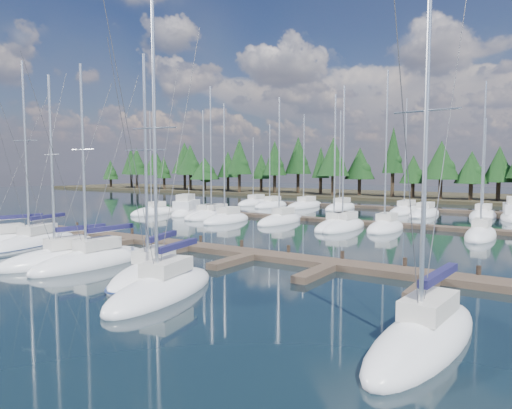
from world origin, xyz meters
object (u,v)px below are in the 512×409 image
Objects in this scene: front_sailboat_2 at (62,259)px; front_sailboat_4 at (152,274)px; main_dock at (187,247)px; front_sailboat_6 at (424,337)px; motor_yacht_left at (187,211)px; front_sailboat_1 at (34,243)px; front_sailboat_5 at (163,289)px; front_sailboat_3 at (93,261)px.

front_sailboat_4 reaches higher than front_sailboat_2.
main_dock is 21.89m from front_sailboat_6.
front_sailboat_6 reaches higher than front_sailboat_4.
front_sailboat_6 reaches higher than motor_yacht_left.
motor_yacht_left reaches higher than main_dock.
front_sailboat_1 reaches higher than motor_yacht_left.
front_sailboat_1 is 8.19m from front_sailboat_2.
front_sailboat_5 is (18.61, -4.28, 0.01)m from front_sailboat_1.
front_sailboat_6 is at bearing -2.68° from front_sailboat_2.
front_sailboat_4 is at bearing -50.64° from motor_yacht_left.
front_sailboat_1 is at bearing -153.09° from main_dock.
main_dock is at bearing 120.29° from front_sailboat_4.
main_dock is 8.93m from front_sailboat_2.
front_sailboat_1 is 10.01m from front_sailboat_3.
front_sailboat_2 is 2.24m from front_sailboat_3.
front_sailboat_4 is (8.01, 0.32, -0.01)m from front_sailboat_2.
front_sailboat_2 is at bearing 177.32° from front_sailboat_6.
front_sailboat_4 is 15.20m from front_sailboat_6.
front_sailboat_1 is at bearing 167.06° from front_sailboat_5.
front_sailboat_2 is at bearing 171.40° from front_sailboat_5.
front_sailboat_3 is 9.10m from front_sailboat_5.
front_sailboat_5 is at bearing -8.60° from front_sailboat_2.
front_sailboat_1 reaches higher than front_sailboat_4.
front_sailboat_6 is at bearing -37.71° from motor_yacht_left.
front_sailboat_1 is at bearing 171.63° from front_sailboat_4.
front_sailboat_5 reaches higher than front_sailboat_2.
front_sailboat_1 is at bearing -74.13° from motor_yacht_left.
front_sailboat_1 reaches higher than main_dock.
main_dock is at bearing 80.33° from front_sailboat_3.
front_sailboat_4 is at bearing -59.71° from main_dock.
main_dock is 12.43m from front_sailboat_5.
front_sailboat_5 is at bearing -177.39° from front_sailboat_6.
motor_yacht_left is (-23.11, 28.17, 0.21)m from front_sailboat_4.
front_sailboat_5 reaches higher than motor_yacht_left.
front_sailboat_2 is 0.98× the size of front_sailboat_4.
front_sailboat_1 is 1.18× the size of front_sailboat_2.
front_sailboat_4 is (15.76, -2.32, -0.01)m from front_sailboat_1.
front_sailboat_2 is at bearing -177.74° from front_sailboat_4.
motor_yacht_left is (-7.35, 25.85, 0.20)m from front_sailboat_1.
front_sailboat_3 is (-1.27, -7.46, 0.09)m from main_dock.
main_dock is 12.46m from front_sailboat_1.
front_sailboat_3 is at bearing 174.86° from front_sailboat_6.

